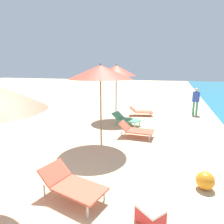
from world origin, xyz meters
The scene contains 10 objects.
ground centered at (0.00, 0.00, 0.00)m, with size 80.00×80.00×0.00m, color #CCB78C.
lounger_nearest_shoreside centered at (0.94, 0.80, 0.32)m, with size 1.46×0.94×0.61m.
umbrella_second centered at (0.51, 3.68, 2.47)m, with size 2.06×2.06×2.75m.
lounger_second_shoreside centered at (1.47, 4.86, 0.29)m, with size 1.31×0.69×0.56m.
umbrella_farthest centered at (-0.02, 7.30, 2.47)m, with size 1.96×1.96×2.79m.
lounger_farthest_shoreside centered at (1.07, 8.45, 0.25)m, with size 1.38×0.86×0.51m.
lounger_farthest_inland centered at (0.74, 6.35, 0.30)m, with size 1.39×0.91×0.56m.
person_walking_near centered at (3.97, 9.53, 0.90)m, with size 0.39×0.28×1.51m.
beach_ball centered at (3.57, 1.96, 0.20)m, with size 0.40×0.40×0.40m, color orange.
cooler_box centered at (2.55, 0.57, 0.17)m, with size 0.55×0.54×0.34m.
Camera 1 is at (2.80, -2.42, 2.61)m, focal length 32.21 mm.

